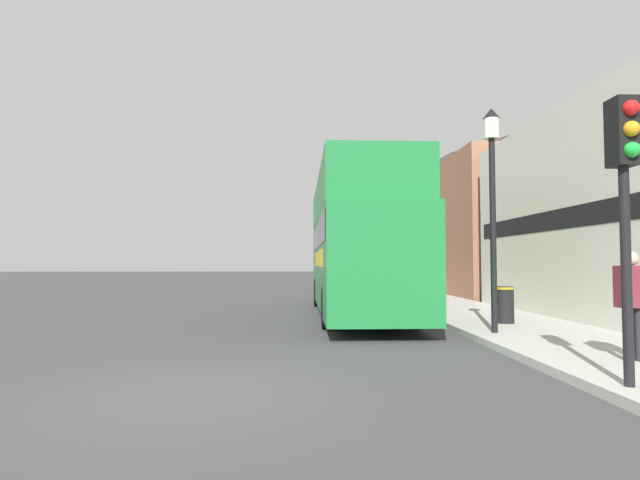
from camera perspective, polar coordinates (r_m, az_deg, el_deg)
name	(u,v)px	position (r m, az deg, el deg)	size (l,w,h in m)	color
ground_plane	(276,293)	(27.41, -5.00, -6.06)	(144.00, 144.00, 0.00)	#3D3D3F
sidewalk	(408,295)	(24.94, 10.05, -6.21)	(3.29, 108.00, 0.14)	#ADAAA3
brick_terrace_rear	(451,220)	(33.95, 14.80, 2.24)	(6.00, 25.26, 8.96)	#9E664C
tour_bus	(356,254)	(15.78, 4.18, -1.60)	(2.52, 10.84, 4.27)	#1E7A38
parked_car_ahead_of_bus	(353,282)	(23.84, 3.85, -4.84)	(1.86, 4.33, 1.52)	maroon
pedestrian_nearest	(632,295)	(9.03, 32.07, -5.31)	(0.44, 0.24, 1.67)	#232328
traffic_signal	(625,173)	(7.20, 31.49, 6.53)	(0.28, 0.42, 3.52)	black
lamp_post_nearest	(492,178)	(11.53, 19.08, 6.76)	(0.35, 0.35, 4.87)	black
lamp_post_second	(404,212)	(19.91, 9.53, 3.18)	(0.35, 0.35, 5.13)	black
lamp_post_third	(373,230)	(28.55, 6.06, 1.13)	(0.35, 0.35, 4.91)	black
litter_bin	(505,304)	(13.31, 20.36, -6.82)	(0.48, 0.48, 0.91)	black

